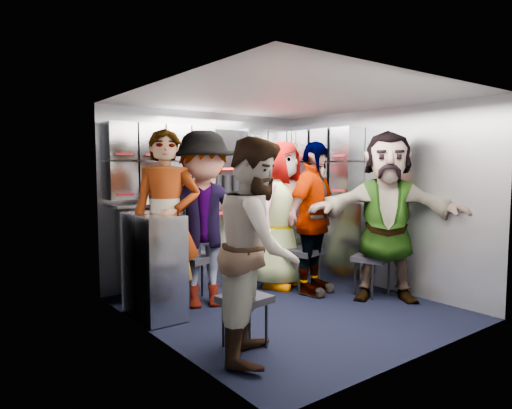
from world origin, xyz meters
TOP-DOWN VIEW (x-y plane):
  - floor at (0.00, 0.00)m, footprint 3.00×3.00m
  - wall_back at (0.00, 1.50)m, footprint 2.80×0.04m
  - wall_left at (-1.40, 0.00)m, footprint 0.04×3.00m
  - wall_right at (1.40, 0.00)m, footprint 0.04×3.00m
  - ceiling at (0.00, 0.00)m, footprint 2.80×3.00m
  - cart_bank_back at (0.00, 1.29)m, footprint 2.68×0.38m
  - cart_bank_left at (-1.19, 0.56)m, footprint 0.38×0.76m
  - counter at (0.00, 1.29)m, footprint 2.68×0.42m
  - locker_bank_back at (0.00, 1.35)m, footprint 2.68×0.28m
  - locker_bank_right at (1.25, 0.70)m, footprint 0.28×1.00m
  - right_cabinet at (1.25, 0.60)m, footprint 0.28×1.20m
  - coffee_niche at (0.18, 1.41)m, footprint 0.46×0.16m
  - red_latch_strip at (0.00, 1.09)m, footprint 2.60×0.02m
  - jump_seat_near_left at (-0.93, -0.56)m, footprint 0.39×0.38m
  - jump_seat_mid_left at (-0.63, 0.76)m, footprint 0.52×0.51m
  - jump_seat_center at (0.49, 0.86)m, footprint 0.41×0.40m
  - jump_seat_mid_right at (0.58, 0.41)m, footprint 0.50×0.48m
  - jump_seat_near_right at (1.05, -0.22)m, footprint 0.48×0.47m
  - attendant_standing at (-1.05, 0.56)m, footprint 0.78×0.72m
  - attendant_arc_a at (-0.93, -0.74)m, footprint 1.01×1.01m
  - attendant_arc_b at (-0.63, 0.58)m, footprint 1.32×1.06m
  - attendant_arc_c at (0.49, 0.68)m, footprint 0.97×0.78m
  - attendant_arc_d at (0.58, 0.23)m, footprint 1.08×0.72m
  - attendant_arc_e at (1.05, -0.40)m, footprint 1.55×1.59m
  - bottle_left at (-0.54, 1.24)m, footprint 0.06×0.06m
  - bottle_mid at (-0.51, 1.24)m, footprint 0.06×0.06m
  - bottle_right at (0.77, 1.24)m, footprint 0.07×0.07m
  - cup_left at (-0.97, 1.23)m, footprint 0.07×0.07m
  - cup_right at (1.15, 1.23)m, footprint 0.07×0.07m

SIDE VIEW (x-z plane):
  - floor at x=0.00m, z-range 0.00..0.00m
  - jump_seat_center at x=0.49m, z-range 0.15..0.55m
  - jump_seat_near_left at x=-0.93m, z-range 0.16..0.58m
  - jump_seat_near_right at x=1.05m, z-range 0.17..0.62m
  - jump_seat_mid_right at x=0.58m, z-range 0.19..0.67m
  - jump_seat_mid_left at x=-0.63m, z-range 0.19..0.70m
  - cart_bank_back at x=0.00m, z-range 0.00..0.99m
  - cart_bank_left at x=-1.19m, z-range 0.00..0.99m
  - right_cabinet at x=1.25m, z-range 0.00..1.00m
  - attendant_arc_a at x=-0.93m, z-range 0.00..1.65m
  - attendant_arc_d at x=0.58m, z-range 0.00..1.71m
  - attendant_arc_c at x=0.49m, z-range 0.00..1.72m
  - red_latch_strip at x=0.00m, z-range 0.86..0.90m
  - attendant_arc_b at x=-0.63m, z-range 0.00..1.79m
  - attendant_standing at x=-1.05m, z-range 0.00..1.79m
  - attendant_arc_e at x=1.05m, z-range 0.00..1.81m
  - counter at x=0.00m, z-range 1.00..1.03m
  - wall_back at x=0.00m, z-range 0.00..2.10m
  - wall_left at x=-1.40m, z-range 0.00..2.10m
  - wall_right at x=1.40m, z-range 0.00..2.10m
  - cup_left at x=-0.97m, z-range 1.03..1.12m
  - cup_right at x=1.15m, z-range 1.03..1.13m
  - bottle_left at x=-0.54m, z-range 1.03..1.25m
  - bottle_right at x=0.77m, z-range 1.03..1.28m
  - bottle_mid at x=-0.51m, z-range 1.03..1.31m
  - coffee_niche at x=0.18m, z-range 1.05..1.89m
  - locker_bank_back at x=0.00m, z-range 1.08..1.90m
  - locker_bank_right at x=1.25m, z-range 1.08..1.90m
  - ceiling at x=0.00m, z-range 2.09..2.11m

